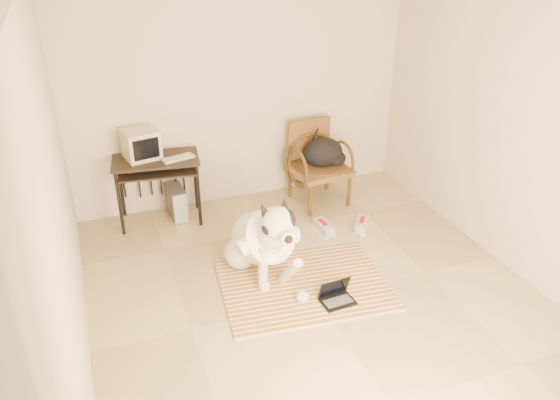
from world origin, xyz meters
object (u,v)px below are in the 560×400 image
dog (263,240)px  computer_desk (157,168)px  laptop (336,296)px  pc_tower (177,202)px  rattan_chair (318,163)px  crt_monitor (141,144)px  backpack (325,154)px

dog → computer_desk: dog is taller
dog → laptop: size_ratio=4.21×
pc_tower → rattan_chair: bearing=-5.8°
laptop → crt_monitor: (-1.35, 2.13, 0.86)m
computer_desk → backpack: backpack is taller
rattan_chair → pc_tower: bearing=174.2°
dog → rattan_chair: (1.12, 1.26, 0.11)m
laptop → pc_tower: pc_tower is taller
crt_monitor → pc_tower: (0.31, -0.04, -0.75)m
rattan_chair → dog: bearing=-131.8°
pc_tower → backpack: 1.83m
rattan_chair → backpack: (0.08, -0.03, 0.13)m
dog → backpack: bearing=45.6°
pc_tower → laptop: bearing=-63.6°
crt_monitor → backpack: (2.08, -0.25, -0.32)m
dog → rattan_chair: rattan_chair is taller
laptop → backpack: 2.09m
computer_desk → rattan_chair: (1.88, -0.13, -0.18)m
laptop → pc_tower: (-1.04, 2.09, 0.12)m
computer_desk → crt_monitor: 0.31m
laptop → rattan_chair: size_ratio=0.32×
pc_tower → crt_monitor: bearing=172.1°
computer_desk → backpack: bearing=-4.8°
dog → crt_monitor: bearing=120.8°
dog → backpack: (1.20, 1.22, 0.23)m
pc_tower → dog: bearing=-68.3°
dog → laptop: (0.47, -0.66, -0.31)m
rattan_chair → backpack: bearing=-22.7°
dog → pc_tower: bearing=111.7°
computer_desk → crt_monitor: size_ratio=2.41×
crt_monitor → backpack: bearing=-6.8°
laptop → rattan_chair: bearing=71.1°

